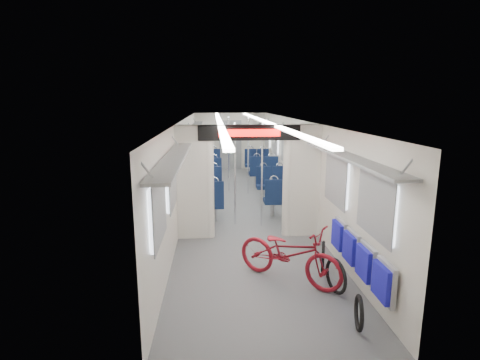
{
  "coord_description": "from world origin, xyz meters",
  "views": [
    {
      "loc": [
        -0.71,
        -9.37,
        2.74
      ],
      "look_at": [
        -0.14,
        -1.5,
        1.09
      ],
      "focal_mm": 28.0,
      "sensor_mm": 36.0,
      "label": 1
    }
  ],
  "objects_px": {
    "seat_bay_near_right": "(277,188)",
    "stanchion_near_right": "(262,176)",
    "bicycle": "(289,253)",
    "bike_hoop_a": "(359,315)",
    "bike_hoop_b": "(336,278)",
    "seat_bay_far_right": "(260,165)",
    "stanchion_near_left": "(235,175)",
    "bike_hoop_c": "(323,258)",
    "seat_bay_near_left": "(205,191)",
    "stanchion_far_right": "(248,156)",
    "stanchion_far_left": "(229,154)",
    "flip_bench": "(358,255)",
    "seat_bay_far_left": "(207,167)"
  },
  "relations": [
    {
      "from": "bike_hoop_b",
      "to": "stanchion_near_left",
      "type": "height_order",
      "value": "stanchion_near_left"
    },
    {
      "from": "flip_bench",
      "to": "seat_bay_near_right",
      "type": "relative_size",
      "value": 1.09
    },
    {
      "from": "bike_hoop_a",
      "to": "stanchion_near_left",
      "type": "distance_m",
      "value": 4.46
    },
    {
      "from": "bike_hoop_b",
      "to": "seat_bay_far_left",
      "type": "xyz_separation_m",
      "value": [
        -1.98,
        7.6,
        0.33
      ]
    },
    {
      "from": "stanchion_near_left",
      "to": "stanchion_near_right",
      "type": "relative_size",
      "value": 1.0
    },
    {
      "from": "seat_bay_near_left",
      "to": "seat_bay_near_right",
      "type": "bearing_deg",
      "value": 5.99
    },
    {
      "from": "stanchion_near_left",
      "to": "stanchion_far_right",
      "type": "bearing_deg",
      "value": 78.9
    },
    {
      "from": "bike_hoop_c",
      "to": "seat_bay_near_right",
      "type": "height_order",
      "value": "seat_bay_near_right"
    },
    {
      "from": "flip_bench",
      "to": "bike_hoop_c",
      "type": "bearing_deg",
      "value": 112.21
    },
    {
      "from": "stanchion_far_right",
      "to": "bike_hoop_c",
      "type": "bearing_deg",
      "value": -82.31
    },
    {
      "from": "bicycle",
      "to": "seat_bay_near_left",
      "type": "bearing_deg",
      "value": 58.32
    },
    {
      "from": "flip_bench",
      "to": "bike_hoop_c",
      "type": "height_order",
      "value": "flip_bench"
    },
    {
      "from": "bicycle",
      "to": "stanchion_near_left",
      "type": "xyz_separation_m",
      "value": [
        -0.67,
        2.84,
        0.69
      ]
    },
    {
      "from": "stanchion_near_left",
      "to": "stanchion_far_left",
      "type": "xyz_separation_m",
      "value": [
        -0.0,
        3.26,
        0.0
      ]
    },
    {
      "from": "bike_hoop_b",
      "to": "seat_bay_near_right",
      "type": "height_order",
      "value": "seat_bay_near_right"
    },
    {
      "from": "seat_bay_near_right",
      "to": "stanchion_near_right",
      "type": "xyz_separation_m",
      "value": [
        -0.58,
        -1.41,
        0.62
      ]
    },
    {
      "from": "bike_hoop_c",
      "to": "stanchion_far_right",
      "type": "xyz_separation_m",
      "value": [
        -0.73,
        5.41,
        0.92
      ]
    },
    {
      "from": "bicycle",
      "to": "stanchion_near_left",
      "type": "height_order",
      "value": "stanchion_near_left"
    },
    {
      "from": "stanchion_near_right",
      "to": "seat_bay_near_right",
      "type": "bearing_deg",
      "value": 67.52
    },
    {
      "from": "flip_bench",
      "to": "stanchion_far_left",
      "type": "distance_m",
      "value": 6.74
    },
    {
      "from": "bike_hoop_b",
      "to": "seat_bay_far_right",
      "type": "xyz_separation_m",
      "value": [
        -0.11,
        8.04,
        0.31
      ]
    },
    {
      "from": "bike_hoop_a",
      "to": "stanchion_near_right",
      "type": "distance_m",
      "value": 4.16
    },
    {
      "from": "stanchion_far_left",
      "to": "seat_bay_near_right",
      "type": "bearing_deg",
      "value": -60.04
    },
    {
      "from": "bike_hoop_a",
      "to": "seat_bay_near_left",
      "type": "xyz_separation_m",
      "value": [
        -1.97,
        5.2,
        0.35
      ]
    },
    {
      "from": "stanchion_far_right",
      "to": "stanchion_near_left",
      "type": "bearing_deg",
      "value": -101.1
    },
    {
      "from": "bike_hoop_b",
      "to": "stanchion_near_left",
      "type": "distance_m",
      "value": 3.62
    },
    {
      "from": "seat_bay_far_right",
      "to": "seat_bay_near_right",
      "type": "bearing_deg",
      "value": -90.0
    },
    {
      "from": "stanchion_near_right",
      "to": "stanchion_far_right",
      "type": "bearing_deg",
      "value": 90.36
    },
    {
      "from": "stanchion_far_left",
      "to": "bike_hoop_a",
      "type": "bearing_deg",
      "value": -80.31
    },
    {
      "from": "seat_bay_near_right",
      "to": "seat_bay_far_left",
      "type": "bearing_deg",
      "value": 121.09
    },
    {
      "from": "bicycle",
      "to": "bike_hoop_a",
      "type": "xyz_separation_m",
      "value": [
        0.6,
        -1.32,
        -0.26
      ]
    },
    {
      "from": "stanchion_far_right",
      "to": "bicycle",
      "type": "bearing_deg",
      "value": -88.94
    },
    {
      "from": "bike_hoop_b",
      "to": "bike_hoop_c",
      "type": "relative_size",
      "value": 1.03
    },
    {
      "from": "bike_hoop_c",
      "to": "flip_bench",
      "type": "bearing_deg",
      "value": -67.79
    },
    {
      "from": "seat_bay_far_right",
      "to": "stanchion_near_right",
      "type": "bearing_deg",
      "value": -96.72
    },
    {
      "from": "seat_bay_far_right",
      "to": "stanchion_near_left",
      "type": "height_order",
      "value": "stanchion_near_left"
    },
    {
      "from": "bike_hoop_c",
      "to": "stanchion_near_right",
      "type": "xyz_separation_m",
      "value": [
        -0.71,
        2.38,
        0.92
      ]
    },
    {
      "from": "bicycle",
      "to": "seat_bay_near_left",
      "type": "relative_size",
      "value": 0.84
    },
    {
      "from": "bicycle",
      "to": "bike_hoop_b",
      "type": "height_order",
      "value": "bicycle"
    },
    {
      "from": "flip_bench",
      "to": "bike_hoop_b",
      "type": "distance_m",
      "value": 0.46
    },
    {
      "from": "bicycle",
      "to": "flip_bench",
      "type": "bearing_deg",
      "value": -75.92
    },
    {
      "from": "bicycle",
      "to": "bike_hoop_b",
      "type": "relative_size",
      "value": 3.29
    },
    {
      "from": "seat_bay_near_left",
      "to": "bike_hoop_a",
      "type": "bearing_deg",
      "value": -69.26
    },
    {
      "from": "bike_hoop_b",
      "to": "stanchion_far_right",
      "type": "distance_m",
      "value": 6.23
    },
    {
      "from": "bicycle",
      "to": "bike_hoop_c",
      "type": "distance_m",
      "value": 0.73
    },
    {
      "from": "stanchion_far_left",
      "to": "bicycle",
      "type": "bearing_deg",
      "value": -83.72
    },
    {
      "from": "bike_hoop_c",
      "to": "seat_bay_near_right",
      "type": "relative_size",
      "value": 0.27
    },
    {
      "from": "stanchion_near_left",
      "to": "stanchion_near_right",
      "type": "height_order",
      "value": "same"
    },
    {
      "from": "seat_bay_near_left",
      "to": "stanchion_far_left",
      "type": "bearing_deg",
      "value": 72.45
    },
    {
      "from": "seat_bay_near_left",
      "to": "seat_bay_near_right",
      "type": "relative_size",
      "value": 1.07
    }
  ]
}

